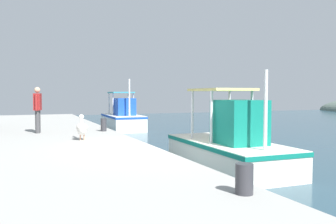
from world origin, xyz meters
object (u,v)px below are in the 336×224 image
at_px(fishing_boat_nearest, 123,119).
at_px(mooring_bollard_nearest, 104,125).
at_px(fisherman_standing, 38,107).
at_px(fishing_boat_second, 230,146).
at_px(mooring_bollard_second, 244,179).
at_px(pelican, 82,128).

bearing_deg(fishing_boat_nearest, mooring_bollard_nearest, -20.60).
relative_size(fishing_boat_nearest, mooring_bollard_nearest, 8.93).
distance_m(fishing_boat_nearest, fisherman_standing, 9.40).
bearing_deg(fishing_boat_second, fisherman_standing, -134.11).
bearing_deg(mooring_bollard_nearest, fisherman_standing, -97.26).
height_order(fisherman_standing, mooring_bollard_nearest, fisherman_standing).
height_order(fishing_boat_second, mooring_bollard_second, fishing_boat_second).
distance_m(fishing_boat_second, mooring_bollard_second, 5.63).
bearing_deg(fisherman_standing, fishing_boat_nearest, 144.38).
xyz_separation_m(pelican, mooring_bollard_second, (7.24, 1.24, -0.17)).
height_order(fishing_boat_nearest, mooring_bollard_second, fishing_boat_nearest).
distance_m(fisherman_standing, mooring_bollard_nearest, 2.59).
bearing_deg(fishing_boat_nearest, mooring_bollard_second, -9.59).
bearing_deg(fishing_boat_second, mooring_bollard_second, -30.45).
bearing_deg(mooring_bollard_second, fisherman_standing, -166.14).
xyz_separation_m(fishing_boat_nearest, pelican, (10.36, -4.21, 0.50)).
xyz_separation_m(fishing_boat_nearest, fishing_boat_second, (12.75, -0.12, -0.01)).
bearing_deg(fishing_boat_nearest, pelican, -22.13).
bearing_deg(mooring_bollard_nearest, fishing_boat_second, 30.49).
bearing_deg(pelican, mooring_bollard_second, 9.72).
relative_size(fishing_boat_nearest, pelican, 4.84).
relative_size(pelican, mooring_bollard_nearest, 1.84).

